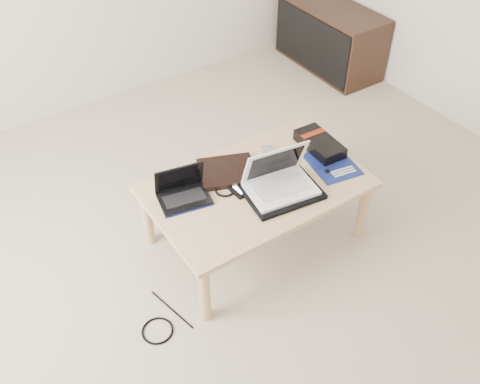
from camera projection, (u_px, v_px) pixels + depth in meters
ground at (249, 270)px, 2.83m from camera, size 4.00×4.00×0.00m
coffee_table at (256, 191)px, 2.76m from camera, size 1.10×0.70×0.40m
media_cabinet at (330, 37)px, 4.28m from camera, size 0.41×0.90×0.50m
book at (227, 172)px, 2.78m from camera, size 0.36×0.33×0.03m
netbook at (183, 192)px, 2.63m from camera, size 0.28×0.22×0.18m
tablet at (247, 180)px, 2.74m from camera, size 0.25×0.20×0.01m
remote at (270, 159)px, 2.86m from camera, size 0.13×0.24×0.02m
neoprene_sleeve at (282, 192)px, 2.67m from camera, size 0.40×0.31×0.02m
white_laptop at (279, 180)px, 2.65m from camera, size 0.36×0.28×0.23m
motherboard at (332, 164)px, 2.84m from camera, size 0.27×0.31×0.01m
gpu_box at (320, 144)px, 2.93m from camera, size 0.16×0.30×0.07m
cable_coil at (225, 190)px, 2.69m from camera, size 0.13×0.13×0.01m
floor_cable_coil at (157, 331)px, 2.54m from camera, size 0.18×0.18×0.01m
floor_cable_trail at (172, 309)px, 2.63m from camera, size 0.08×0.30×0.01m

